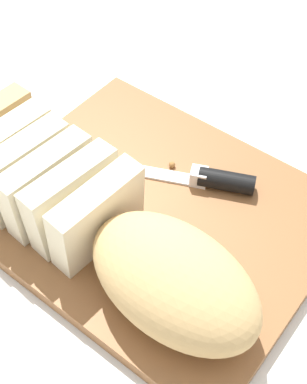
% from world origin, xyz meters
% --- Properties ---
extents(ground_plane, '(3.00, 3.00, 0.00)m').
position_xyz_m(ground_plane, '(0.00, 0.00, 0.00)').
color(ground_plane, silver).
extents(cutting_board, '(0.40, 0.34, 0.02)m').
position_xyz_m(cutting_board, '(0.00, 0.00, 0.01)').
color(cutting_board, brown).
rests_on(cutting_board, ground_plane).
extents(bread_loaf, '(0.40, 0.16, 0.09)m').
position_xyz_m(bread_loaf, '(0.01, 0.08, 0.06)').
color(bread_loaf, tan).
rests_on(bread_loaf, cutting_board).
extents(bread_knife, '(0.25, 0.12, 0.02)m').
position_xyz_m(bread_knife, '(-0.02, -0.07, 0.03)').
color(bread_knife, silver).
rests_on(bread_knife, cutting_board).
extents(crumb_near_knife, '(0.01, 0.01, 0.01)m').
position_xyz_m(crumb_near_knife, '(0.02, -0.07, 0.02)').
color(crumb_near_knife, '#996633').
rests_on(crumb_near_knife, cutting_board).
extents(crumb_near_loaf, '(0.00, 0.00, 0.00)m').
position_xyz_m(crumb_near_loaf, '(0.02, 0.01, 0.02)').
color(crumb_near_loaf, '#996633').
rests_on(crumb_near_loaf, cutting_board).
extents(crumb_stray_left, '(0.01, 0.01, 0.01)m').
position_xyz_m(crumb_stray_left, '(-0.03, 0.05, 0.02)').
color(crumb_stray_left, '#996633').
rests_on(crumb_stray_left, cutting_board).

